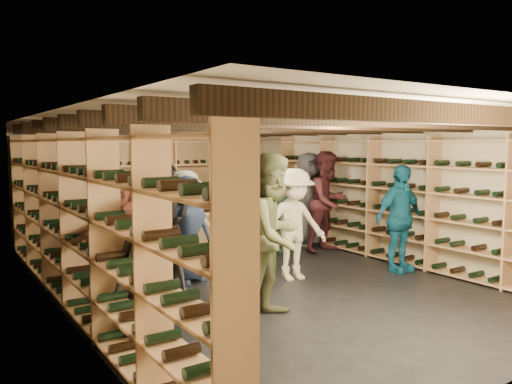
{
  "coord_description": "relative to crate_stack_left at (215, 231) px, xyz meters",
  "views": [
    {
      "loc": [
        -4.04,
        -6.17,
        2.0
      ],
      "look_at": [
        0.21,
        0.2,
        1.26
      ],
      "focal_mm": 35.0,
      "sensor_mm": 36.0,
      "label": 1
    }
  ],
  "objects": [
    {
      "name": "ground",
      "position": [
        -0.55,
        -2.11,
        -0.34
      ],
      "size": [
        8.0,
        8.0,
        0.0
      ],
      "primitive_type": "plane",
      "color": "black",
      "rests_on": "ground"
    },
    {
      "name": "walls",
      "position": [
        -0.55,
        -2.11,
        0.86
      ],
      "size": [
        5.52,
        8.02,
        2.4
      ],
      "color": "beige",
      "rests_on": "ground"
    },
    {
      "name": "ceiling",
      "position": [
        -0.55,
        -2.11,
        2.06
      ],
      "size": [
        5.5,
        8.0,
        0.01
      ],
      "primitive_type": "cube",
      "color": "beige",
      "rests_on": "walls"
    },
    {
      "name": "ceiling_joists",
      "position": [
        -0.55,
        -2.11,
        1.92
      ],
      "size": [
        5.4,
        7.12,
        0.18
      ],
      "color": "black",
      "rests_on": "ground"
    },
    {
      "name": "wine_rack_left",
      "position": [
        -3.12,
        -2.11,
        0.74
      ],
      "size": [
        0.32,
        7.5,
        2.15
      ],
      "color": "tan",
      "rests_on": "ground"
    },
    {
      "name": "wine_rack_right",
      "position": [
        2.02,
        -2.11,
        0.74
      ],
      "size": [
        0.32,
        7.5,
        2.15
      ],
      "color": "tan",
      "rests_on": "ground"
    },
    {
      "name": "wine_rack_back",
      "position": [
        -0.55,
        1.72,
        0.73
      ],
      "size": [
        4.7,
        0.3,
        2.15
      ],
      "color": "tan",
      "rests_on": "ground"
    },
    {
      "name": "crate_stack_left",
      "position": [
        0.0,
        0.0,
        0.0
      ],
      "size": [
        0.57,
        0.45,
        0.68
      ],
      "rotation": [
        0.0,
        0.0,
        -0.27
      ],
      "color": "tan",
      "rests_on": "ground"
    },
    {
      "name": "crate_stack_right",
      "position": [
        -0.39,
        -0.02,
        -0.08
      ],
      "size": [
        0.54,
        0.39,
        0.51
      ],
      "rotation": [
        0.0,
        0.0,
        -0.13
      ],
      "color": "tan",
      "rests_on": "ground"
    },
    {
      "name": "crate_loose",
      "position": [
        -0.07,
        0.51,
        -0.25
      ],
      "size": [
        0.51,
        0.35,
        0.17
      ],
      "primitive_type": "cube",
      "rotation": [
        0.0,
        0.0,
        0.05
      ],
      "color": "tan",
      "rests_on": "ground"
    },
    {
      "name": "person_0",
      "position": [
        -2.73,
        -3.57,
        0.4
      ],
      "size": [
        0.86,
        0.73,
        1.48
      ],
      "primitive_type": "imported",
      "rotation": [
        0.0,
        0.0,
        -0.43
      ],
      "color": "black",
      "rests_on": "ground"
    },
    {
      "name": "person_1",
      "position": [
        -1.91,
        -2.14,
        0.55
      ],
      "size": [
        0.72,
        0.54,
        1.78
      ],
      "primitive_type": "imported",
      "rotation": [
        0.0,
        0.0,
        0.19
      ],
      "color": "black",
      "rests_on": "ground"
    },
    {
      "name": "person_2",
      "position": [
        -1.31,
        -3.73,
        0.61
      ],
      "size": [
        1.12,
        1.01,
        1.9
      ],
      "primitive_type": "imported",
      "rotation": [
        0.0,
        0.0,
        0.37
      ],
      "color": "#505635",
      "rests_on": "ground"
    },
    {
      "name": "person_3",
      "position": [
        -0.1,
        -2.56,
        0.48
      ],
      "size": [
        1.12,
        0.73,
        1.64
      ],
      "primitive_type": "imported",
      "rotation": [
        0.0,
        0.0,
        -0.11
      ],
      "color": "beige",
      "rests_on": "ground"
    },
    {
      "name": "person_4",
      "position": [
        1.56,
        -3.11,
        0.5
      ],
      "size": [
        0.99,
        0.43,
        1.68
      ],
      "primitive_type": "imported",
      "rotation": [
        0.0,
        0.0,
        -0.02
      ],
      "color": "#145D81",
      "rests_on": "ground"
    },
    {
      "name": "person_5",
      "position": [
        -2.56,
        -2.25,
        0.47
      ],
      "size": [
        1.58,
        0.88,
        1.63
      ],
      "primitive_type": "imported",
      "rotation": [
        0.0,
        0.0,
        0.28
      ],
      "color": "brown",
      "rests_on": "ground"
    },
    {
      "name": "person_6",
      "position": [
        -1.46,
        -1.82,
        0.44
      ],
      "size": [
        0.85,
        0.65,
        1.56
      ],
      "primitive_type": "imported",
      "rotation": [
        0.0,
        0.0,
        0.22
      ],
      "color": "#1D2945",
      "rests_on": "ground"
    },
    {
      "name": "person_7",
      "position": [
        -0.04,
        -1.25,
        0.5
      ],
      "size": [
        0.69,
        0.54,
        1.69
      ],
      "primitive_type": "imported",
      "rotation": [
        0.0,
        0.0,
        0.24
      ],
      "color": "gray",
      "rests_on": "ground"
    },
    {
      "name": "person_8",
      "position": [
        1.63,
        -1.36,
        0.59
      ],
      "size": [
        0.98,
        0.8,
        1.87
      ],
      "primitive_type": "imported",
      "rotation": [
        0.0,
        0.0,
        0.11
      ],
      "color": "#441C22",
      "rests_on": "ground"
    },
    {
      "name": "person_9",
      "position": [
        -1.0,
        -0.81,
        0.44
      ],
      "size": [
        1.09,
        0.75,
        1.56
      ],
      "primitive_type": "imported",
      "rotation": [
        0.0,
        0.0,
        0.18
      ],
      "color": "#A49D96",
      "rests_on": "ground"
    },
    {
      "name": "person_10",
      "position": [
        0.82,
        -0.95,
        0.43
      ],
      "size": [
        0.93,
        0.45,
        1.54
      ],
      "primitive_type": "imported",
      "rotation": [
        0.0,
        0.0,
        0.08
      ],
      "color": "#2D543E",
      "rests_on": "ground"
    },
    {
      "name": "person_11",
      "position": [
        0.29,
        -0.81,
        0.45
      ],
      "size": [
        1.51,
        0.67,
        1.58
      ],
      "primitive_type": "imported",
      "rotation": [
        0.0,
        0.0,
        0.14
      ],
      "color": "slate",
      "rests_on": "ground"
    },
    {
      "name": "person_12",
      "position": [
        1.63,
        -0.81,
        0.58
      ],
      "size": [
        0.92,
        0.62,
        1.84
      ],
      "primitive_type": "imported",
      "rotation": [
        0.0,
        0.0,
        0.04
      ],
      "color": "#313135",
      "rests_on": "ground"
    }
  ]
}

